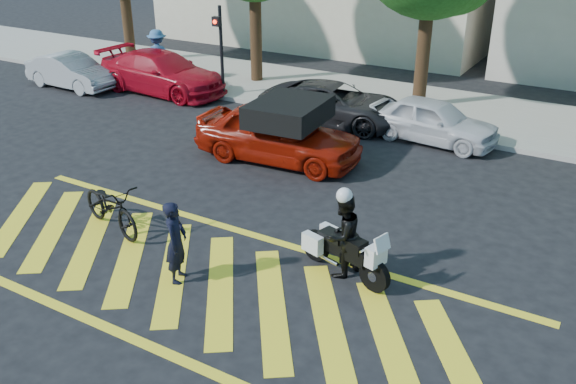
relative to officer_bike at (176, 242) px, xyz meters
The scene contains 14 objects.
ground 0.87m from the officer_bike, 31.87° to the left, with size 90.00×90.00×0.00m, color black.
sidewalk 12.21m from the officer_bike, 88.58° to the left, with size 60.00×5.00×0.15m, color #9E998E.
crosswalk 0.85m from the officer_bike, 35.49° to the left, with size 12.33×4.00×0.01m.
signal_pole 11.76m from the officer_bike, 121.99° to the left, with size 0.28×0.43×3.20m.
officer_bike is the anchor object (origin of this frame).
bicycle 2.59m from the officer_bike, 161.93° to the left, with size 0.72×2.06×1.08m, color black.
police_motorcycle 3.05m from the officer_bike, 34.18° to the left, with size 2.04×0.96×0.92m.
officer_moto 3.02m from the officer_bike, 34.20° to the left, with size 0.79×0.62×1.63m, color black.
red_convertible 6.07m from the officer_bike, 103.54° to the left, with size 1.81×4.50×1.53m, color #931406.
parked_far_left 14.39m from the officer_bike, 145.42° to the left, with size 1.32×3.79×1.25m, color #93969A.
parked_left 12.65m from the officer_bike, 132.07° to the left, with size 2.07×5.08×1.47m, color #B70B1D.
parked_mid_left 9.51m from the officer_bike, 99.14° to the left, with size 2.13×4.62×1.29m, color black.
parked_mid_right 9.54m from the officer_bike, 79.80° to the left, with size 1.51×3.76×1.28m, color silver.
pedestrian_left 13.84m from the officer_bike, 132.46° to the left, with size 1.24×0.72×1.93m, color #38659A.
Camera 1 is at (6.23, -7.37, 6.28)m, focal length 38.00 mm.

